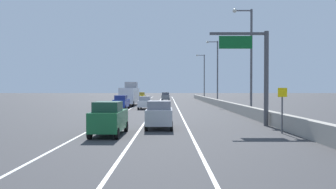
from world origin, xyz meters
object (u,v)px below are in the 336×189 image
(overhead_sign_gantry, at_px, (258,66))
(car_yellow_5, at_px, (142,97))
(car_gray_1, at_px, (167,97))
(box_truck, at_px, (131,95))
(lamp_post_right_fourth, at_px, (204,74))
(car_green_4, at_px, (110,118))
(car_silver_3, at_px, (160,115))
(car_white_0, at_px, (146,103))
(car_blue_2, at_px, (122,102))
(speed_advisory_sign, at_px, (283,107))
(lamp_post_right_second, at_px, (250,55))
(lamp_post_right_third, at_px, (217,69))

(overhead_sign_gantry, height_order, car_yellow_5, overhead_sign_gantry)
(car_gray_1, xyz_separation_m, box_truck, (-6.14, -22.39, 0.87))
(lamp_post_right_fourth, relative_size, box_truck, 1.17)
(car_green_4, bearing_deg, car_silver_3, 48.53)
(car_silver_3, bearing_deg, car_green_4, -131.47)
(car_white_0, bearing_deg, car_green_4, -90.82)
(car_white_0, xyz_separation_m, car_blue_2, (-3.35, -0.49, 0.08))
(car_silver_3, bearing_deg, lamp_post_right_fourth, 80.64)
(speed_advisory_sign, bearing_deg, car_green_4, -176.15)
(car_silver_3, relative_size, box_truck, 0.41)
(lamp_post_right_second, relative_size, car_green_4, 2.56)
(car_yellow_5, bearing_deg, box_truck, -91.21)
(lamp_post_right_second, xyz_separation_m, lamp_post_right_fourth, (0.12, 46.39, 0.00))
(overhead_sign_gantry, distance_m, car_green_4, 12.54)
(lamp_post_right_second, bearing_deg, car_silver_3, -130.67)
(lamp_post_right_third, height_order, car_white_0, lamp_post_right_third)
(car_gray_1, bearing_deg, car_white_0, -94.88)
(speed_advisory_sign, xyz_separation_m, car_silver_3, (-8.13, 2.75, -0.74))
(lamp_post_right_fourth, bearing_deg, lamp_post_right_second, -90.15)
(overhead_sign_gantry, xyz_separation_m, lamp_post_right_second, (1.63, 9.09, 1.79))
(lamp_post_right_third, height_order, car_yellow_5, lamp_post_right_third)
(car_blue_2, xyz_separation_m, car_silver_3, (6.07, -22.80, 0.01))
(overhead_sign_gantry, xyz_separation_m, lamp_post_right_fourth, (1.74, 55.48, 1.79))
(lamp_post_right_third, xyz_separation_m, car_blue_2, (-15.28, -11.23, -5.51))
(car_silver_3, bearing_deg, car_white_0, 96.64)
(overhead_sign_gantry, xyz_separation_m, car_silver_3, (-7.69, -1.75, -3.71))
(car_white_0, distance_m, car_yellow_5, 29.36)
(lamp_post_right_fourth, height_order, car_blue_2, lamp_post_right_fourth)
(lamp_post_right_third, distance_m, car_blue_2, 19.75)
(car_gray_1, relative_size, car_yellow_5, 0.97)
(car_gray_1, bearing_deg, lamp_post_right_second, -78.36)
(car_green_4, height_order, car_yellow_5, car_yellow_5)
(lamp_post_right_second, distance_m, lamp_post_right_fourth, 46.39)
(box_truck, bearing_deg, car_silver_3, -79.67)
(car_white_0, distance_m, car_silver_3, 23.46)
(lamp_post_right_third, distance_m, car_yellow_5, 24.35)
(lamp_post_right_third, bearing_deg, overhead_sign_gantry, -92.71)
(speed_advisory_sign, relative_size, car_white_0, 0.71)
(overhead_sign_gantry, xyz_separation_m, speed_advisory_sign, (0.44, -4.49, -2.96))
(car_white_0, relative_size, car_silver_3, 1.04)
(overhead_sign_gantry, distance_m, box_truck, 34.63)
(lamp_post_right_second, bearing_deg, lamp_post_right_fourth, 89.85)
(car_gray_1, height_order, car_silver_3, car_gray_1)
(lamp_post_right_third, xyz_separation_m, car_silver_3, (-9.22, -34.04, -5.50))
(overhead_sign_gantry, distance_m, lamp_post_right_fourth, 55.54)
(speed_advisory_sign, bearing_deg, lamp_post_right_third, 88.31)
(lamp_post_right_fourth, xyz_separation_m, car_gray_1, (-9.37, -1.45, -5.48))
(car_white_0, bearing_deg, lamp_post_right_third, 41.99)
(overhead_sign_gantry, height_order, box_truck, overhead_sign_gantry)
(car_gray_1, height_order, car_yellow_5, car_yellow_5)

